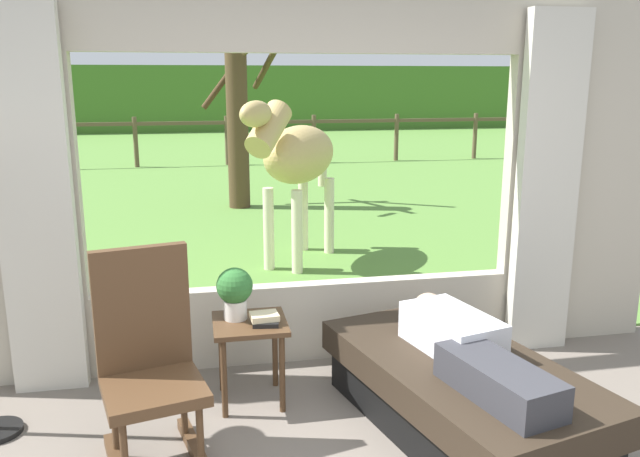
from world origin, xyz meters
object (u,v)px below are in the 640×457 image
side_table (250,336)px  recliner_sofa (459,393)px  reclining_person (466,346)px  horse (296,157)px  pasture_tree (238,102)px  book_stack (265,319)px  rocking_chair (149,362)px  potted_plant (235,290)px

side_table → recliner_sofa: bearing=-26.1°
reclining_person → horse: 3.56m
horse → pasture_tree: size_ratio=0.51×
horse → pasture_tree: (-0.37, 3.17, 0.45)m
book_stack → side_table: bearing=146.7°
reclining_person → pasture_tree: pasture_tree is taller
rocking_chair → book_stack: (0.64, 0.46, 0.01)m
horse → pasture_tree: bearing=-48.8°
rocking_chair → potted_plant: 0.76m
potted_plant → pasture_tree: pasture_tree is taller
recliner_sofa → potted_plant: bearing=138.9°
rocking_chair → book_stack: size_ratio=6.23×
side_table → book_stack: (0.09, -0.06, 0.13)m
recliner_sofa → rocking_chair: (-1.68, 0.03, 0.33)m
book_stack → pasture_tree: 6.21m
rocking_chair → potted_plant: (0.48, 0.58, 0.16)m
recliner_sofa → rocking_chair: rocking_chair is taller
side_table → pasture_tree: (0.38, 6.06, 1.18)m
side_table → reclining_person: bearing=-28.1°
pasture_tree → recliner_sofa: bearing=-83.5°
side_table → horse: bearing=75.5°
rocking_chair → pasture_tree: pasture_tree is taller
reclining_person → potted_plant: (-1.20, 0.66, 0.18)m
book_stack → reclining_person: bearing=-27.6°
potted_plant → horse: 2.98m
rocking_chair → side_table: 0.77m
recliner_sofa → side_table: side_table is taller
recliner_sofa → potted_plant: 1.43m
reclining_person → book_stack: 1.17m
recliner_sofa → pasture_tree: pasture_tree is taller
side_table → potted_plant: size_ratio=1.63×
reclining_person → rocking_chair: rocking_chair is taller
book_stack → pasture_tree: (0.29, 6.12, 1.05)m
recliner_sofa → rocking_chair: size_ratio=1.67×
recliner_sofa → pasture_tree: size_ratio=0.55×
reclining_person → rocking_chair: 1.68m
rocking_chair → horse: (1.30, 3.40, 0.61)m
horse → side_table: bearing=110.0°
recliner_sofa → horse: (-0.37, 3.43, 0.94)m
reclining_person → side_table: size_ratio=2.74×
rocking_chair → side_table: rocking_chair is taller
recliner_sofa → pasture_tree: 6.79m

